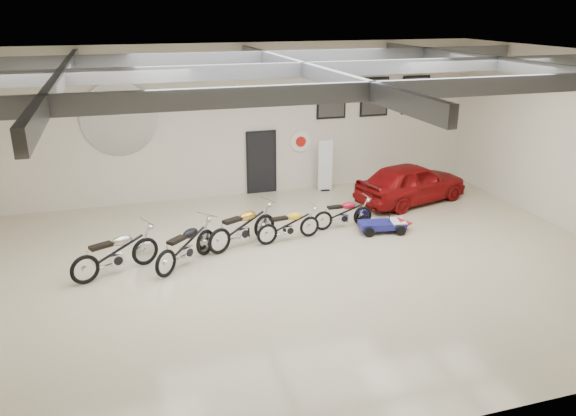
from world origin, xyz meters
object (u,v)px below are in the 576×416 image
object	(u,v)px
vintage_car	(411,182)
motorcycle_silver	(115,252)
motorcycle_black	(186,245)
motorcycle_red	(343,213)
motorcycle_yellow	(289,224)
motorcycle_gold	(242,226)
go_kart	(387,222)
banner_stand	(325,165)

from	to	relation	value
vintage_car	motorcycle_silver	bearing A→B (deg)	90.21
motorcycle_black	motorcycle_red	bearing A→B (deg)	-27.70
motorcycle_silver	motorcycle_yellow	size ratio (longest dim) A/B	1.19
motorcycle_gold	motorcycle_red	xyz separation A→B (m)	(3.07, 0.44, -0.10)
motorcycle_black	motorcycle_yellow	bearing A→B (deg)	-27.66
go_kart	motorcycle_gold	bearing A→B (deg)	-173.53
banner_stand	motorcycle_black	bearing A→B (deg)	-132.27
banner_stand	motorcycle_yellow	size ratio (longest dim) A/B	0.99
motorcycle_black	motorcycle_gold	world-z (taller)	motorcycle_gold
motorcycle_red	vintage_car	size ratio (longest dim) A/B	0.45
motorcycle_gold	go_kart	size ratio (longest dim) A/B	1.35
banner_stand	go_kart	bearing A→B (deg)	-78.33
motorcycle_silver	go_kart	xyz separation A→B (m)	(7.40, 0.53, -0.28)
motorcycle_yellow	motorcycle_red	xyz separation A→B (m)	(1.78, 0.46, -0.02)
vintage_car	motorcycle_gold	bearing A→B (deg)	91.71
motorcycle_gold	banner_stand	bearing A→B (deg)	19.86
motorcycle_gold	motorcycle_red	world-z (taller)	motorcycle_gold
banner_stand	motorcycle_yellow	world-z (taller)	banner_stand
banner_stand	motorcycle_silver	distance (m)	8.45
banner_stand	go_kart	xyz separation A→B (m)	(0.34, -4.11, -0.62)
motorcycle_gold	motorcycle_black	bearing A→B (deg)	179.99
banner_stand	vintage_car	distance (m)	3.01
motorcycle_red	vintage_car	world-z (taller)	vintage_car
vintage_car	motorcycle_red	bearing A→B (deg)	100.44
motorcycle_silver	motorcycle_red	bearing A→B (deg)	-14.27
motorcycle_silver	motorcycle_gold	world-z (taller)	motorcycle_silver
motorcycle_black	motorcycle_red	xyz separation A→B (m)	(4.66, 1.20, -0.09)
go_kart	vintage_car	distance (m)	2.89
motorcycle_yellow	motorcycle_black	bearing A→B (deg)	-174.68
motorcycle_black	go_kart	xyz separation A→B (m)	(5.73, 0.53, -0.26)
motorcycle_gold	motorcycle_yellow	distance (m)	1.29
motorcycle_black	motorcycle_gold	xyz separation A→B (m)	(1.59, 0.77, 0.02)
banner_stand	motorcycle_black	size ratio (longest dim) A/B	0.86
motorcycle_red	motorcycle_silver	bearing A→B (deg)	-170.25
motorcycle_black	motorcycle_red	world-z (taller)	motorcycle_black
motorcycle_gold	motorcycle_yellow	world-z (taller)	motorcycle_gold
motorcycle_black	vintage_car	size ratio (longest dim) A/B	0.54
motorcycle_black	vintage_car	distance (m)	8.10
vintage_car	go_kart	bearing A→B (deg)	122.40
motorcycle_silver	go_kart	size ratio (longest dim) A/B	1.36
motorcycle_silver	vintage_car	bearing A→B (deg)	-9.01
motorcycle_red	motorcycle_yellow	bearing A→B (deg)	-166.53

